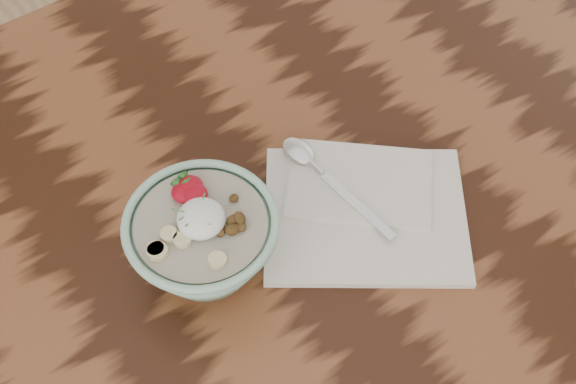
# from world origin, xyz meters

# --- Properties ---
(table) EXTENTS (1.60, 0.90, 0.75)m
(table) POSITION_xyz_m (0.00, 0.00, 0.66)
(table) COLOR black
(table) RESTS_ON ground
(breakfast_bowl) EXTENTS (0.17, 0.17, 0.12)m
(breakfast_bowl) POSITION_xyz_m (-0.10, -0.07, 0.81)
(breakfast_bowl) COLOR #97CBB0
(breakfast_bowl) RESTS_ON table
(napkin) EXTENTS (0.31, 0.30, 0.01)m
(napkin) POSITION_xyz_m (0.10, -0.11, 0.76)
(napkin) COLOR silver
(napkin) RESTS_ON table
(spoon) EXTENTS (0.04, 0.19, 0.01)m
(spoon) POSITION_xyz_m (0.08, -0.03, 0.77)
(spoon) COLOR silver
(spoon) RESTS_ON napkin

